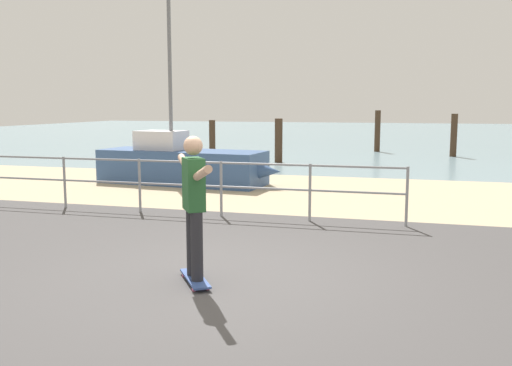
# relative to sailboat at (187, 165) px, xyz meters

# --- Properties ---
(ground_plane) EXTENTS (24.00, 10.00, 0.04)m
(ground_plane) POSITION_rel_sailboat_xyz_m (3.52, -8.47, -0.53)
(ground_plane) COLOR #474444
(ground_plane) RESTS_ON ground
(beach_strip) EXTENTS (24.00, 6.00, 0.04)m
(beach_strip) POSITION_rel_sailboat_xyz_m (3.52, -0.47, -0.53)
(beach_strip) COLOR tan
(beach_strip) RESTS_ON ground
(sea_surface) EXTENTS (72.00, 50.00, 0.04)m
(sea_surface) POSITION_rel_sailboat_xyz_m (3.52, 27.53, -0.53)
(sea_surface) COLOR #75939E
(sea_surface) RESTS_ON ground
(railing_fence) EXTENTS (10.06, 0.05, 1.05)m
(railing_fence) POSITION_rel_sailboat_xyz_m (0.63, -3.87, 0.17)
(railing_fence) COLOR gray
(railing_fence) RESTS_ON ground
(sailboat) EXTENTS (5.03, 1.82, 5.66)m
(sailboat) POSITION_rel_sailboat_xyz_m (0.00, 0.00, 0.00)
(sailboat) COLOR #335184
(sailboat) RESTS_ON ground
(skateboard) EXTENTS (0.62, 0.77, 0.08)m
(skateboard) POSITION_rel_sailboat_xyz_m (3.31, -7.73, -0.46)
(skateboard) COLOR #334C8C
(skateboard) RESTS_ON ground
(skateboarder) EXTENTS (0.89, 1.24, 1.65)m
(skateboarder) POSITION_rel_sailboat_xyz_m (3.31, -7.73, 0.49)
(skateboarder) COLOR #26262B
(skateboarder) RESTS_ON skateboard
(groyne_post_0) EXTENTS (0.25, 0.25, 1.47)m
(groyne_post_0) POSITION_rel_sailboat_xyz_m (-2.09, 7.62, 0.21)
(groyne_post_0) COLOR #422D1E
(groyne_post_0) RESTS_ON ground
(groyne_post_1) EXTENTS (0.28, 0.28, 1.59)m
(groyne_post_1) POSITION_rel_sailboat_xyz_m (1.00, 6.07, 0.27)
(groyne_post_1) COLOR #422D1E
(groyne_post_1) RESTS_ON ground
(groyne_post_2) EXTENTS (0.25, 0.25, 1.84)m
(groyne_post_2) POSITION_rel_sailboat_xyz_m (4.10, 11.87, 0.39)
(groyne_post_2) COLOR #422D1E
(groyne_post_2) RESTS_ON ground
(groyne_post_3) EXTENTS (0.26, 0.26, 1.73)m
(groyne_post_3) POSITION_rel_sailboat_xyz_m (7.20, 10.23, 0.34)
(groyne_post_3) COLOR #422D1E
(groyne_post_3) RESTS_ON ground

